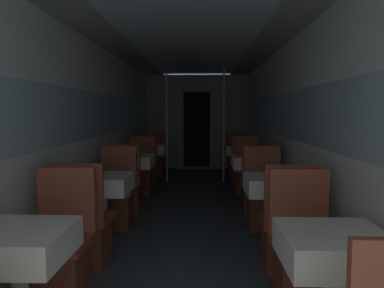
{
  "coord_description": "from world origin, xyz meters",
  "views": [
    {
      "loc": [
        0.17,
        -1.39,
        1.39
      ],
      "look_at": [
        0.03,
        2.96,
        1.01
      ],
      "focal_mm": 35.0,
      "sensor_mm": 36.0,
      "label": 1
    }
  ],
  "objects": [
    {
      "name": "dining_table_right_2",
      "position": [
        0.89,
        4.2,
        0.61
      ],
      "size": [
        0.57,
        0.57,
        0.73
      ],
      "color": "#4C4C51",
      "rests_on": "ground_plane"
    },
    {
      "name": "support_pole_left_3",
      "position": [
        -0.56,
        5.98,
        1.13
      ],
      "size": [
        0.04,
        0.04,
        2.27
      ],
      "color": "silver",
      "rests_on": "ground_plane"
    },
    {
      "name": "dining_table_left_2",
      "position": [
        -0.89,
        4.2,
        0.61
      ],
      "size": [
        0.57,
        0.57,
        0.73
      ],
      "color": "#4C4C51",
      "rests_on": "ground_plane"
    },
    {
      "name": "dining_table_right_3",
      "position": [
        0.89,
        5.98,
        0.61
      ],
      "size": [
        0.57,
        0.57,
        0.73
      ],
      "color": "#4C4C51",
      "rests_on": "ground_plane"
    },
    {
      "name": "dining_table_right_1",
      "position": [
        0.89,
        2.42,
        0.61
      ],
      "size": [
        0.57,
        0.57,
        0.73
      ],
      "color": "#4C4C51",
      "rests_on": "ground_plane"
    },
    {
      "name": "chair_left_far_0",
      "position": [
        -0.89,
        1.24,
        0.29
      ],
      "size": [
        0.44,
        0.44,
        0.96
      ],
      "rotation": [
        0.0,
        0.0,
        3.14
      ],
      "color": "brown",
      "rests_on": "ground_plane"
    },
    {
      "name": "chair_left_far_3",
      "position": [
        -0.89,
        6.58,
        0.29
      ],
      "size": [
        0.44,
        0.44,
        0.96
      ],
      "rotation": [
        0.0,
        0.0,
        3.14
      ],
      "color": "brown",
      "rests_on": "ground_plane"
    },
    {
      "name": "chair_right_far_3",
      "position": [
        0.89,
        6.58,
        0.29
      ],
      "size": [
        0.44,
        0.44,
        0.96
      ],
      "rotation": [
        0.0,
        0.0,
        3.14
      ],
      "color": "brown",
      "rests_on": "ground_plane"
    },
    {
      "name": "chair_right_near_1",
      "position": [
        0.89,
        1.82,
        0.29
      ],
      "size": [
        0.44,
        0.44,
        0.96
      ],
      "color": "brown",
      "rests_on": "ground_plane"
    },
    {
      "name": "bulkhead_far",
      "position": [
        0.0,
        7.69,
        1.13
      ],
      "size": [
        2.46,
        0.09,
        2.27
      ],
      "color": "slate",
      "rests_on": "ground_plane"
    },
    {
      "name": "chair_right_near_3",
      "position": [
        0.89,
        5.38,
        0.29
      ],
      "size": [
        0.44,
        0.44,
        0.96
      ],
      "color": "brown",
      "rests_on": "ground_plane"
    },
    {
      "name": "dining_table_left_1",
      "position": [
        -0.89,
        2.42,
        0.61
      ],
      "size": [
        0.57,
        0.57,
        0.73
      ],
      "color": "#4C4C51",
      "rests_on": "ground_plane"
    },
    {
      "name": "chair_right_far_0",
      "position": [
        0.89,
        1.24,
        0.29
      ],
      "size": [
        0.44,
        0.44,
        0.96
      ],
      "rotation": [
        0.0,
        0.0,
        3.14
      ],
      "color": "brown",
      "rests_on": "ground_plane"
    },
    {
      "name": "dining_table_left_3",
      "position": [
        -0.89,
        5.98,
        0.61
      ],
      "size": [
        0.57,
        0.57,
        0.73
      ],
      "color": "#4C4C51",
      "rests_on": "ground_plane"
    },
    {
      "name": "support_pole_right_3",
      "position": [
        0.56,
        5.98,
        1.13
      ],
      "size": [
        0.04,
        0.04,
        2.27
      ],
      "color": "silver",
      "rests_on": "ground_plane"
    },
    {
      "name": "wall_left",
      "position": [
        -1.25,
        3.59,
        1.16
      ],
      "size": [
        0.05,
        9.98,
        2.27
      ],
      "color": "silver",
      "rests_on": "ground_plane"
    },
    {
      "name": "chair_right_far_1",
      "position": [
        0.89,
        3.02,
        0.29
      ],
      "size": [
        0.44,
        0.44,
        0.96
      ],
      "rotation": [
        0.0,
        0.0,
        3.14
      ],
      "color": "brown",
      "rests_on": "ground_plane"
    },
    {
      "name": "dining_table_right_0",
      "position": [
        0.89,
        0.64,
        0.61
      ],
      "size": [
        0.57,
        0.57,
        0.73
      ],
      "color": "#4C4C51",
      "rests_on": "ground_plane"
    },
    {
      "name": "chair_left_near_1",
      "position": [
        -0.89,
        1.82,
        0.29
      ],
      "size": [
        0.44,
        0.44,
        0.96
      ],
      "color": "brown",
      "rests_on": "ground_plane"
    },
    {
      "name": "chair_right_far_2",
      "position": [
        0.89,
        4.8,
        0.29
      ],
      "size": [
        0.44,
        0.44,
        0.96
      ],
      "rotation": [
        0.0,
        0.0,
        3.14
      ],
      "color": "brown",
      "rests_on": "ground_plane"
    },
    {
      "name": "dining_table_left_0",
      "position": [
        -0.89,
        0.64,
        0.61
      ],
      "size": [
        0.57,
        0.57,
        0.73
      ],
      "color": "#4C4C51",
      "rests_on": "ground_plane"
    },
    {
      "name": "ceiling_panel",
      "position": [
        0.0,
        3.59,
        2.31
      ],
      "size": [
        2.51,
        9.98,
        0.07
      ],
      "color": "silver",
      "rests_on": "wall_left"
    },
    {
      "name": "chair_left_far_2",
      "position": [
        -0.89,
        4.8,
        0.29
      ],
      "size": [
        0.44,
        0.44,
        0.96
      ],
      "rotation": [
        0.0,
        0.0,
        3.14
      ],
      "color": "brown",
      "rests_on": "ground_plane"
    },
    {
      "name": "chair_left_near_2",
      "position": [
        -0.89,
        3.6,
        0.29
      ],
      "size": [
        0.44,
        0.44,
        0.96
      ],
      "color": "brown",
      "rests_on": "ground_plane"
    },
    {
      "name": "chair_left_far_1",
      "position": [
        -0.89,
        3.02,
        0.29
      ],
      "size": [
        0.44,
        0.44,
        0.96
      ],
      "rotation": [
        0.0,
        0.0,
        3.14
      ],
      "color": "brown",
      "rests_on": "ground_plane"
    },
    {
      "name": "chair_right_near_2",
      "position": [
        0.89,
        3.6,
        0.29
      ],
      "size": [
        0.44,
        0.44,
        0.96
      ],
      "color": "brown",
      "rests_on": "ground_plane"
    },
    {
      "name": "wall_right",
      "position": [
        1.25,
        3.59,
        1.16
      ],
      "size": [
        0.05,
        9.98,
        2.27
      ],
      "color": "silver",
      "rests_on": "ground_plane"
    },
    {
      "name": "chair_left_near_3",
      "position": [
        -0.89,
        5.38,
        0.29
      ],
      "size": [
        0.44,
        0.44,
        0.96
      ],
      "color": "brown",
      "rests_on": "ground_plane"
    }
  ]
}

